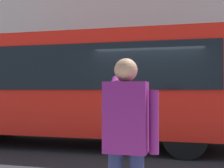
% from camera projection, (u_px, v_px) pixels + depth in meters
% --- Properties ---
extents(ground_plane, '(60.00, 60.00, 0.00)m').
position_uv_depth(ground_plane, '(152.00, 152.00, 7.70)').
color(ground_plane, '#232326').
extents(red_bus, '(9.05, 2.54, 3.08)m').
position_uv_depth(red_bus, '(76.00, 85.00, 8.74)').
color(red_bus, red).
rests_on(red_bus, ground_plane).
extents(pedestrian_photographer, '(0.53, 0.52, 1.70)m').
position_uv_depth(pedestrian_photographer, '(127.00, 134.00, 2.89)').
color(pedestrian_photographer, '#1E2347').
rests_on(pedestrian_photographer, sidewalk_curb).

